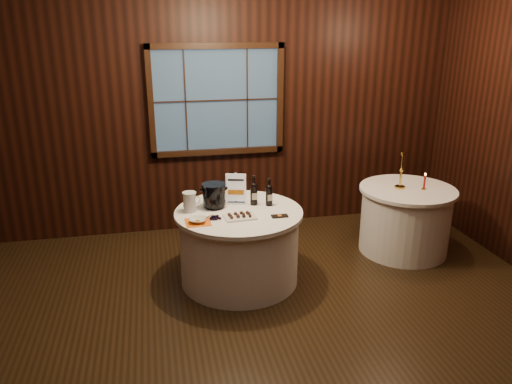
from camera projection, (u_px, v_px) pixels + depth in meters
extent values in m
plane|color=black|center=(260.00, 335.00, 4.29)|extent=(6.00, 6.00, 0.00)
cube|color=black|center=(217.00, 112.00, 6.11)|extent=(6.00, 0.02, 3.00)
cube|color=#344E6E|center=(217.00, 100.00, 6.04)|extent=(1.50, 0.01, 1.20)
cylinder|color=white|center=(239.00, 248.00, 5.10)|extent=(1.20, 1.20, 0.73)
cylinder|color=white|center=(239.00, 213.00, 4.97)|extent=(1.28, 1.28, 0.04)
cylinder|color=white|center=(405.00, 221.00, 5.77)|extent=(1.00, 1.00, 0.73)
cylinder|color=white|center=(408.00, 190.00, 5.64)|extent=(1.08, 1.08, 0.04)
cube|color=#B8B9C0|center=(236.00, 202.00, 5.17)|extent=(0.20, 0.14, 0.02)
cube|color=#B8B9C0|center=(236.00, 187.00, 5.11)|extent=(0.03, 0.02, 0.32)
cube|color=white|center=(236.00, 188.00, 5.10)|extent=(0.20, 0.06, 0.30)
cylinder|color=black|center=(254.00, 195.00, 5.10)|extent=(0.07, 0.07, 0.20)
sphere|color=black|center=(254.00, 186.00, 5.07)|extent=(0.07, 0.07, 0.07)
cylinder|color=black|center=(254.00, 181.00, 5.05)|extent=(0.03, 0.03, 0.09)
cylinder|color=black|center=(254.00, 177.00, 5.04)|extent=(0.03, 0.03, 0.02)
cube|color=beige|center=(255.00, 197.00, 5.07)|extent=(0.06, 0.00, 0.07)
cylinder|color=black|center=(269.00, 197.00, 5.08)|extent=(0.07, 0.07, 0.19)
sphere|color=black|center=(269.00, 188.00, 5.05)|extent=(0.07, 0.07, 0.07)
cylinder|color=black|center=(269.00, 183.00, 5.03)|extent=(0.03, 0.03, 0.08)
cylinder|color=black|center=(269.00, 179.00, 5.02)|extent=(0.03, 0.03, 0.02)
cube|color=beige|center=(270.00, 198.00, 5.05)|extent=(0.05, 0.01, 0.07)
cylinder|color=black|center=(214.00, 206.00, 5.05)|extent=(0.18, 0.18, 0.03)
cylinder|color=black|center=(214.00, 195.00, 5.01)|extent=(0.23, 0.23, 0.20)
cylinder|color=black|center=(214.00, 185.00, 4.98)|extent=(0.25, 0.25, 0.02)
cube|color=white|center=(240.00, 217.00, 4.79)|extent=(0.31, 0.22, 0.02)
cube|color=black|center=(280.00, 216.00, 4.81)|extent=(0.16, 0.08, 0.01)
cylinder|color=#342913|center=(207.00, 217.00, 4.74)|extent=(0.07, 0.03, 0.03)
cylinder|color=silver|center=(190.00, 202.00, 4.93)|extent=(0.13, 0.13, 0.19)
cylinder|color=silver|center=(189.00, 193.00, 4.89)|extent=(0.14, 0.14, 0.01)
torus|color=silver|center=(196.00, 201.00, 4.93)|extent=(0.09, 0.04, 0.10)
cube|color=#DC5E12|center=(198.00, 222.00, 4.68)|extent=(0.24, 0.24, 0.00)
imported|color=white|center=(198.00, 220.00, 4.67)|extent=(0.19, 0.19, 0.04)
cylinder|color=gold|center=(400.00, 187.00, 5.64)|extent=(0.12, 0.12, 0.02)
cylinder|color=gold|center=(401.00, 171.00, 5.57)|extent=(0.03, 0.03, 0.36)
cylinder|color=gold|center=(403.00, 153.00, 5.51)|extent=(0.06, 0.06, 0.03)
cylinder|color=gold|center=(424.00, 189.00, 5.58)|extent=(0.05, 0.05, 0.01)
cylinder|color=#A80F0C|center=(425.00, 182.00, 5.55)|extent=(0.02, 0.02, 0.16)
sphere|color=#FFB23F|center=(425.00, 174.00, 5.52)|extent=(0.02, 0.02, 0.02)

